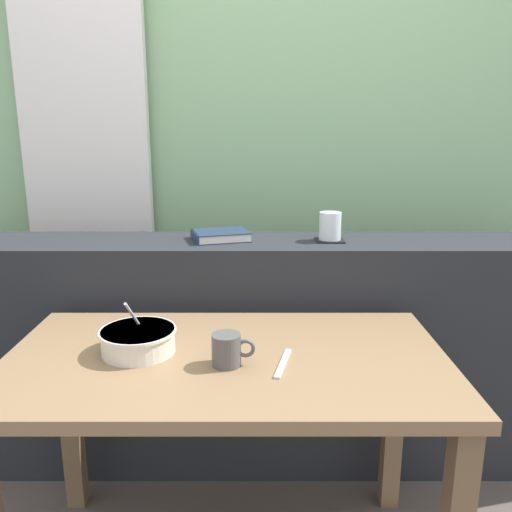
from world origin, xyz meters
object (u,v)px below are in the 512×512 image
Objects in this scene: breakfast_table at (225,391)px; ceramic_mug at (226,350)px; juice_glass at (328,227)px; soup_bowl at (137,341)px; closed_book at (219,235)px; fork_utensil at (282,363)px; coaster_square at (328,240)px.

ceramic_mug is (0.01, -0.06, 0.15)m from breakfast_table.
juice_glass is 0.48× the size of soup_bowl.
ceramic_mug is (0.06, -0.63, -0.17)m from closed_book.
fork_utensil is at bearing -108.16° from juice_glass.
juice_glass is at bearing 57.45° from breakfast_table.
breakfast_table is at bearing -4.63° from soup_bowl.
breakfast_table is at bearing -122.55° from juice_glass.
coaster_square is 0.88× the size of ceramic_mug.
juice_glass is at bearing 41.88° from soup_bowl.
juice_glass is at bearing 85.20° from fork_utensil.
fork_utensil is (-0.20, -0.61, -0.24)m from juice_glass.
coaster_square is 0.67m from fork_utensil.
soup_bowl is (-0.59, -0.53, -0.21)m from juice_glass.
fork_utensil is at bearing -10.95° from soup_bowl.
breakfast_table is 11.99× the size of coaster_square.
soup_bowl is at bearing -138.12° from coaster_square.
closed_book reaches higher than breakfast_table.
soup_bowl is 0.40m from fork_utensil.
coaster_square is 0.48× the size of soup_bowl.
closed_book is at bearing 177.67° from juice_glass.
juice_glass reaches higher than coaster_square.
soup_bowl reaches higher than breakfast_table.
coaster_square is at bearing 41.88° from soup_bowl.
breakfast_table is 0.20m from fork_utensil.
closed_book is 0.69m from fork_utensil.
soup_bowl is at bearing -109.23° from closed_book.
coaster_square is 0.43× the size of closed_book.
soup_bowl is at bearing -138.12° from juice_glass.
breakfast_table is at bearing -84.97° from closed_book.
breakfast_table is 5.12× the size of closed_book.
juice_glass reaches higher than fork_utensil.
closed_book reaches higher than coaster_square.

